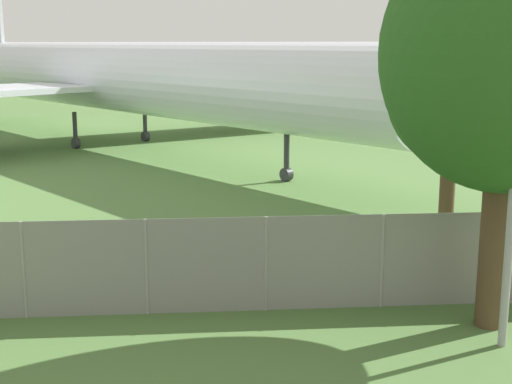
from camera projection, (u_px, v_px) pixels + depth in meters
perimeter_fence at (266, 264)px, 15.29m from camera, size 56.07×0.07×2.10m
airplane at (123, 78)px, 38.84m from camera, size 34.18×40.15×11.34m
tree_near_hangar at (508, 55)px, 13.55m from camera, size 4.89×4.89×8.20m
tree_behind_benches at (453, 95)px, 18.84m from camera, size 3.47×3.47×6.30m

